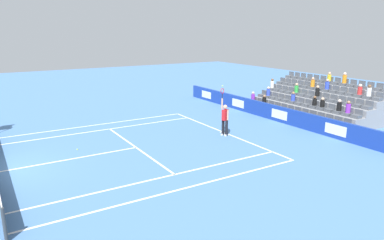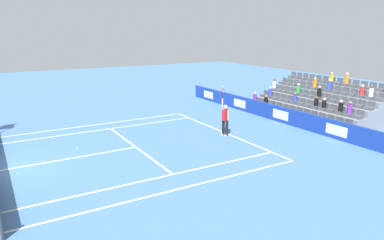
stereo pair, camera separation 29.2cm
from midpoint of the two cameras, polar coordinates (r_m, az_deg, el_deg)
The scene contains 12 objects.
line_baseline at distance 21.06m, azimuth 5.44°, elevation -1.94°, with size 10.97×0.10×0.01m, color white.
line_service at distance 18.52m, azimuth -8.53°, elevation -4.32°, with size 8.23×0.10×0.01m, color white.
line_centre_service at distance 17.66m, azimuth -18.23°, elevation -5.82°, with size 0.10×6.40×0.01m, color white.
line_singles_sideline_left at distance 22.11m, azimuth -13.65°, elevation -1.50°, with size 0.10×11.89×0.01m, color white.
line_singles_sideline_right at distance 14.82m, azimuth -4.11°, elevation -9.01°, with size 0.10×11.89×0.01m, color white.
line_doubles_sideline_left at distance 23.38m, azimuth -14.64°, elevation -0.71°, with size 0.10×11.89×0.01m, color white.
line_doubles_sideline_right at distance 13.71m, azimuth -1.51°, elevation -10.98°, with size 0.10×11.89×0.01m, color white.
line_centre_mark at distance 21.01m, azimuth 5.21°, elevation -1.98°, with size 0.10×0.20×0.01m, color white.
sponsor_barrier at distance 23.86m, azimuth 14.49°, elevation 0.84°, with size 21.41×0.22×1.02m.
tennis_player at distance 20.17m, azimuth 5.73°, elevation 0.23°, with size 0.54×0.43×2.85m.
stadium_stand at distance 26.39m, azimuth 20.05°, elevation 2.38°, with size 8.68×4.75×3.04m.
loose_tennis_ball at distance 18.81m, azimuth -17.44°, elevation -4.44°, with size 0.07×0.07×0.07m, color #D1E533.
Camera 2 is at (-16.43, -0.10, 5.83)m, focal length 33.34 mm.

